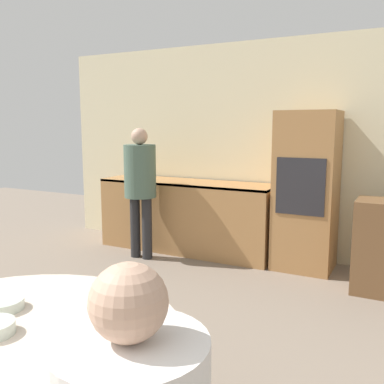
% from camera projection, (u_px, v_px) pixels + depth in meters
% --- Properties ---
extents(wall_back, '(6.23, 0.05, 2.60)m').
position_uv_depth(wall_back, '(283.00, 150.00, 5.11)').
color(wall_back, beige).
rests_on(wall_back, ground_plane).
extents(kitchen_counter, '(2.27, 0.60, 0.90)m').
position_uv_depth(kitchen_counter, '(187.00, 215.00, 5.45)').
color(kitchen_counter, '#AD7A47').
rests_on(kitchen_counter, ground_plane).
extents(oven_unit, '(0.64, 0.59, 1.75)m').
position_uv_depth(oven_unit, '(306.00, 191.00, 4.72)').
color(oven_unit, '#AD7A47').
rests_on(oven_unit, ground_plane).
extents(person_standing, '(0.38, 0.38, 1.56)m').
position_uv_depth(person_standing, '(140.00, 180.00, 5.07)').
color(person_standing, '#262628').
rests_on(person_standing, ground_plane).
extents(bowl_near, '(0.19, 0.19, 0.05)m').
position_uv_depth(bowl_near, '(3.00, 304.00, 1.92)').
color(bowl_near, silver).
rests_on(bowl_near, dining_table).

